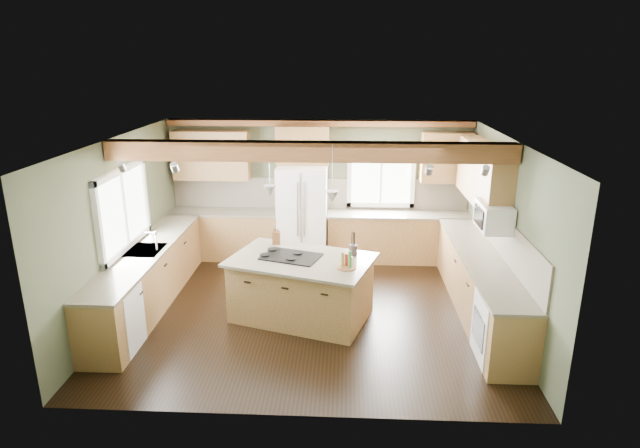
{
  "coord_description": "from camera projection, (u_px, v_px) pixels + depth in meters",
  "views": [
    {
      "loc": [
        0.5,
        -7.34,
        3.7
      ],
      "look_at": [
        0.12,
        0.3,
        1.29
      ],
      "focal_mm": 30.0,
      "sensor_mm": 36.0,
      "label": 1
    }
  ],
  "objects": [
    {
      "name": "wall_back",
      "position": [
        320.0,
        189.0,
        10.12
      ],
      "size": [
        5.6,
        0.0,
        5.6
      ],
      "primitive_type": "plane",
      "rotation": [
        1.57,
        0.0,
        0.0
      ],
      "color": "#4A553C",
      "rests_on": "ground"
    },
    {
      "name": "wall_left",
      "position": [
        122.0,
        226.0,
        7.87
      ],
      "size": [
        0.0,
        5.0,
        5.0
      ],
      "primitive_type": "plane",
      "rotation": [
        1.57,
        0.0,
        1.57
      ],
      "color": "#4A553C",
      "rests_on": "ground"
    },
    {
      "name": "island",
      "position": [
        301.0,
        289.0,
        7.81
      ],
      "size": [
        2.13,
        1.66,
        0.88
      ],
      "primitive_type": "cube",
      "rotation": [
        0.0,
        0.0,
        -0.31
      ],
      "color": "brown",
      "rests_on": "floor"
    },
    {
      "name": "faucet",
      "position": [
        156.0,
        242.0,
        7.97
      ],
      "size": [
        0.02,
        0.02,
        0.28
      ],
      "primitive_type": "cylinder",
      "color": "#B2B2B7",
      "rests_on": "sink"
    },
    {
      "name": "floor",
      "position": [
        311.0,
        310.0,
        8.13
      ],
      "size": [
        5.6,
        5.6,
        0.0
      ],
      "primitive_type": "plane",
      "color": "black",
      "rests_on": "ground"
    },
    {
      "name": "counter_back_left",
      "position": [
        224.0,
        212.0,
        10.04
      ],
      "size": [
        2.06,
        0.64,
        0.04
      ],
      "primitive_type": "cube",
      "color": "#50483B",
      "rests_on": "base_cab_back_left"
    },
    {
      "name": "ceiling_beam",
      "position": [
        309.0,
        151.0,
        7.2
      ],
      "size": [
        5.55,
        0.26,
        0.26
      ],
      "primitive_type": "cube",
      "color": "brown",
      "rests_on": "ceiling"
    },
    {
      "name": "wall_right",
      "position": [
        507.0,
        232.0,
        7.6
      ],
      "size": [
        0.0,
        5.0,
        5.0
      ],
      "primitive_type": "plane",
      "rotation": [
        1.57,
        0.0,
        -1.57
      ],
      "color": "#4A553C",
      "rests_on": "ground"
    },
    {
      "name": "pendant_right",
      "position": [
        332.0,
        197.0,
        7.22
      ],
      "size": [
        0.18,
        0.18,
        0.16
      ],
      "primitive_type": "cone",
      "rotation": [
        3.14,
        0.0,
        0.0
      ],
      "color": "#B2B2B7",
      "rests_on": "ceiling"
    },
    {
      "name": "upper_cab_right",
      "position": [
        483.0,
        174.0,
        8.27
      ],
      "size": [
        0.35,
        2.2,
        0.9
      ],
      "primitive_type": "cube",
      "color": "brown",
      "rests_on": "wall_right"
    },
    {
      "name": "backsplash_right",
      "position": [
        504.0,
        237.0,
        7.68
      ],
      "size": [
        0.03,
        3.7,
        0.58
      ],
      "primitive_type": "cube",
      "color": "brown",
      "rests_on": "wall_right"
    },
    {
      "name": "counter_left",
      "position": [
        145.0,
        251.0,
        8.03
      ],
      "size": [
        0.64,
        3.74,
        0.04
      ],
      "primitive_type": "cube",
      "color": "#50483B",
      "rests_on": "base_cab_left"
    },
    {
      "name": "upper_cab_back_left",
      "position": [
        212.0,
        155.0,
        9.85
      ],
      "size": [
        1.4,
        0.35,
        0.9
      ],
      "primitive_type": "cube",
      "color": "brown",
      "rests_on": "wall_back"
    },
    {
      "name": "window_left",
      "position": [
        122.0,
        209.0,
        7.84
      ],
      "size": [
        0.04,
        1.6,
        1.05
      ],
      "primitive_type": "cube",
      "color": "white",
      "rests_on": "wall_left"
    },
    {
      "name": "microwave",
      "position": [
        494.0,
        216.0,
        7.49
      ],
      "size": [
        0.4,
        0.7,
        0.38
      ],
      "primitive_type": "cube",
      "color": "white",
      "rests_on": "wall_right"
    },
    {
      "name": "base_cab_back_right",
      "position": [
        398.0,
        238.0,
        10.02
      ],
      "size": [
        2.62,
        0.6,
        0.88
      ],
      "primitive_type": "cube",
      "color": "brown",
      "rests_on": "floor"
    },
    {
      "name": "island_top",
      "position": [
        301.0,
        260.0,
        7.67
      ],
      "size": [
        2.28,
        1.81,
        0.04
      ],
      "primitive_type": "cube",
      "rotation": [
        0.0,
        0.0,
        -0.31
      ],
      "color": "#50483B",
      "rests_on": "island"
    },
    {
      "name": "bottle_tray",
      "position": [
        347.0,
        260.0,
        7.29
      ],
      "size": [
        0.35,
        0.35,
        0.24
      ],
      "primitive_type": null,
      "rotation": [
        0.0,
        0.0,
        -0.41
      ],
      "color": "brown",
      "rests_on": "island_top"
    },
    {
      "name": "oven",
      "position": [
        503.0,
        329.0,
        6.69
      ],
      "size": [
        0.6,
        0.72,
        0.84
      ],
      "primitive_type": "cube",
      "color": "white",
      "rests_on": "floor"
    },
    {
      "name": "upper_cab_back_corner",
      "position": [
        446.0,
        157.0,
        9.65
      ],
      "size": [
        0.9,
        0.35,
        0.9
      ],
      "primitive_type": "cube",
      "color": "brown",
      "rests_on": "wall_back"
    },
    {
      "name": "pendant_left",
      "position": [
        270.0,
        191.0,
        7.54
      ],
      "size": [
        0.18,
        0.18,
        0.16
      ],
      "primitive_type": "cone",
      "rotation": [
        3.14,
        0.0,
        0.0
      ],
      "color": "#B2B2B7",
      "rests_on": "ceiling"
    },
    {
      "name": "ceiling",
      "position": [
        310.0,
        140.0,
        7.35
      ],
      "size": [
        5.6,
        5.6,
        0.0
      ],
      "primitive_type": "plane",
      "rotation": [
        3.14,
        0.0,
        0.0
      ],
      "color": "silver",
      "rests_on": "wall_back"
    },
    {
      "name": "sink",
      "position": [
        145.0,
        251.0,
        8.02
      ],
      "size": [
        0.5,
        0.65,
        0.03
      ],
      "primitive_type": "cube",
      "color": "#262628",
      "rests_on": "counter_left"
    },
    {
      "name": "counter_back_right",
      "position": [
        399.0,
        214.0,
        9.88
      ],
      "size": [
        2.66,
        0.64,
        0.04
      ],
      "primitive_type": "cube",
      "color": "#50483B",
      "rests_on": "base_cab_back_right"
    },
    {
      "name": "utensil_crock",
      "position": [
        353.0,
        250.0,
        7.77
      ],
      "size": [
        0.16,
        0.16,
        0.16
      ],
      "primitive_type": "cylinder",
      "rotation": [
        0.0,
        0.0,
        -0.48
      ],
      "color": "#433B35",
      "rests_on": "island_top"
    },
    {
      "name": "backsplash_back",
      "position": [
        320.0,
        193.0,
        10.13
      ],
      "size": [
        5.58,
        0.03,
        0.58
      ],
      "primitive_type": "cube",
      "color": "brown",
      "rests_on": "wall_back"
    },
    {
      "name": "base_cab_right",
      "position": [
        479.0,
        286.0,
        7.92
      ],
      "size": [
        0.6,
        3.7,
        0.88
      ],
      "primitive_type": "cube",
      "color": "brown",
      "rests_on": "floor"
    },
    {
      "name": "knife_block",
      "position": [
        276.0,
        238.0,
        8.24
      ],
      "size": [
        0.12,
        0.09,
        0.2
      ],
      "primitive_type": "cube",
      "rotation": [
        0.0,
        0.0,
        0.03
      ],
      "color": "brown",
      "rests_on": "island_top"
    },
    {
      "name": "soffit_trim",
      "position": [
        319.0,
        123.0,
        9.65
      ],
      "size": [
        5.55,
        0.2,
        0.1
      ],
      "primitive_type": "cube",
      "color": "brown",
      "rests_on": "ceiling"
    },
    {
      "name": "upper_cab_over_fridge",
      "position": [
        303.0,
        145.0,
        9.71
      ],
      "size": [
        0.96,
        0.35,
        0.7
      ],
      "primitive_type": "cube",
      "color": "brown",
      "rests_on": "wall_back"
    },
    {
      "name": "base_cab_back_left",
      "position": [
        225.0,
        235.0,
        10.18
      ],
      "size": [
        2.02,
        0.6,
        0.88
      ],
      "primitive_type": "cube",
      "color": "brown",
      "rests_on": "floor"
    },
    {
      "name": "window_back",
      "position": [
        381.0,
        176.0,
        9.97
      ],
      "size": [
        1.1,
        0.04,
        1.0
      ],
      "primitive_type": "cube",
      "color": "white",
      "rests_on": "wall_back"
    },
    {
      "name": "refrigerator",
      "position": [
        302.0,
        214.0,
        9.89
      ],
      "size": [
        0.9,
        0.74,
        1.8
      ],
      "primitive_type": "cube",
      "color": "white",
      "rests_on": "floor"
    },
    {
      "name": "cooktop",
      "position": [
        291.0,
        257.0,
        7.72
      ],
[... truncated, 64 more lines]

